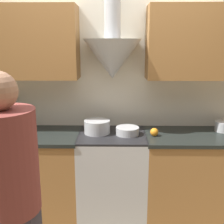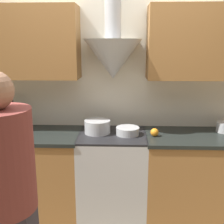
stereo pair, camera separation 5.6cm
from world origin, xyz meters
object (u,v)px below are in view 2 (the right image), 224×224
at_px(wine_bottle_3, 4,118).
at_px(mixing_bowl, 128,131).
at_px(stock_pot, 97,127).
at_px(person_foreground_left, 4,202).
at_px(wine_bottle_4, 13,119).
at_px(stove_range, 112,176).
at_px(orange_fruit, 155,132).

relative_size(wine_bottle_3, mixing_bowl, 1.46).
relative_size(stock_pot, person_foreground_left, 0.16).
height_order(wine_bottle_4, person_foreground_left, person_foreground_left).
height_order(stock_pot, person_foreground_left, person_foreground_left).
bearing_deg(wine_bottle_3, wine_bottle_4, -13.92).
height_order(stove_range, orange_fruit, orange_fruit).
bearing_deg(person_foreground_left, orange_fruit, 50.40).
height_order(wine_bottle_3, mixing_bowl, wine_bottle_3).
height_order(stock_pot, orange_fruit, stock_pot).
xyz_separation_m(mixing_bowl, orange_fruit, (0.26, -0.04, 0.00)).
distance_m(mixing_bowl, orange_fruit, 0.26).
distance_m(wine_bottle_4, person_foreground_left, 1.36).
bearing_deg(stove_range, wine_bottle_3, 176.58).
height_order(stove_range, stock_pot, stock_pot).
xyz_separation_m(stock_pot, mixing_bowl, (0.30, -0.04, -0.03)).
relative_size(stock_pot, mixing_bowl, 1.13).
relative_size(orange_fruit, person_foreground_left, 0.05).
relative_size(stock_pot, orange_fruit, 3.28).
bearing_deg(mixing_bowl, person_foreground_left, -120.53).
height_order(mixing_bowl, orange_fruit, orange_fruit).
relative_size(wine_bottle_4, orange_fruit, 4.15).
bearing_deg(stove_range, orange_fruit, -7.05).
distance_m(stove_range, stock_pot, 0.54).
bearing_deg(person_foreground_left, stock_pot, 71.62).
distance_m(wine_bottle_3, mixing_bowl, 1.26).
xyz_separation_m(wine_bottle_3, orange_fruit, (1.51, -0.12, -0.10)).
height_order(wine_bottle_3, orange_fruit, wine_bottle_3).
distance_m(stock_pot, mixing_bowl, 0.31).
height_order(stove_range, person_foreground_left, person_foreground_left).
relative_size(stove_range, stock_pot, 3.56).
xyz_separation_m(stove_range, wine_bottle_4, (-1.00, 0.04, 0.59)).
relative_size(stove_range, person_foreground_left, 0.55).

